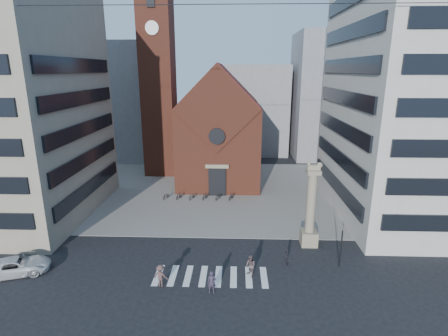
{
  "coord_description": "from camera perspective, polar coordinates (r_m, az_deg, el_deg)",
  "views": [
    {
      "loc": [
        2.65,
        -29.21,
        17.07
      ],
      "look_at": [
        1.28,
        8.0,
        6.55
      ],
      "focal_mm": 28.0,
      "sensor_mm": 36.0,
      "label": 1
    }
  ],
  "objects": [
    {
      "name": "ground",
      "position": [
        33.93,
        -2.74,
        -14.45
      ],
      "size": [
        120.0,
        120.0,
        0.0
      ],
      "primitive_type": "plane",
      "color": "black",
      "rests_on": "ground"
    },
    {
      "name": "piazza",
      "position": [
        51.2,
        -0.98,
        -3.68
      ],
      "size": [
        46.0,
        30.0,
        0.05
      ],
      "primitive_type": "cube",
      "color": "gray",
      "rests_on": "ground"
    },
    {
      "name": "zebra_crossing",
      "position": [
        31.34,
        -2.16,
        -17.23
      ],
      "size": [
        10.2,
        3.2,
        0.01
      ],
      "primitive_type": null,
      "color": "white",
      "rests_on": "ground"
    },
    {
      "name": "church",
      "position": [
        55.07,
        -0.68,
        6.27
      ],
      "size": [
        12.0,
        16.65,
        18.0
      ],
      "color": "brown",
      "rests_on": "ground"
    },
    {
      "name": "campanile",
      "position": [
        58.6,
        -10.68,
        14.2
      ],
      "size": [
        5.5,
        5.5,
        31.2
      ],
      "color": "brown",
      "rests_on": "ground"
    },
    {
      "name": "building_left",
      "position": [
        47.58,
        -32.35,
        8.46
      ],
      "size": [
        18.0,
        20.0,
        26.0
      ],
      "primitive_type": "cube",
      "color": "gray",
      "rests_on": "ground"
    },
    {
      "name": "building_right",
      "position": [
        46.42,
        30.27,
        12.37
      ],
      "size": [
        18.0,
        22.0,
        32.0
      ],
      "primitive_type": "cube",
      "color": "#BAB5A8",
      "rests_on": "ground"
    },
    {
      "name": "bg_block_left",
      "position": [
        73.07,
        -16.23,
        10.39
      ],
      "size": [
        16.0,
        14.0,
        22.0
      ],
      "primitive_type": "cube",
      "color": "gray",
      "rests_on": "ground"
    },
    {
      "name": "bg_block_mid",
      "position": [
        74.72,
        4.74,
        9.52
      ],
      "size": [
        14.0,
        12.0,
        18.0
      ],
      "primitive_type": "cube",
      "color": "gray",
      "rests_on": "ground"
    },
    {
      "name": "bg_block_right",
      "position": [
        73.97,
        17.61,
        11.12
      ],
      "size": [
        16.0,
        14.0,
        24.0
      ],
      "primitive_type": "cube",
      "color": "gray",
      "rests_on": "ground"
    },
    {
      "name": "lion_column",
      "position": [
        35.73,
        13.94,
        -7.12
      ],
      "size": [
        1.63,
        1.6,
        8.68
      ],
      "color": "gray",
      "rests_on": "ground"
    },
    {
      "name": "traffic_light",
      "position": [
        33.19,
        18.63,
        -11.57
      ],
      "size": [
        0.13,
        0.16,
        4.3
      ],
      "color": "black",
      "rests_on": "ground"
    },
    {
      "name": "white_car",
      "position": [
        36.02,
        -30.78,
        -13.6
      ],
      "size": [
        5.88,
        4.15,
        1.49
      ],
      "primitive_type": "imported",
      "rotation": [
        0.0,
        0.0,
        1.92
      ],
      "color": "silver",
      "rests_on": "ground"
    },
    {
      "name": "pedestrian_0",
      "position": [
        28.92,
        -2.01,
        -18.15
      ],
      "size": [
        0.71,
        0.49,
        1.87
      ],
      "primitive_type": "imported",
      "rotation": [
        0.0,
        0.0,
        0.06
      ],
      "color": "#332B3C",
      "rests_on": "ground"
    },
    {
      "name": "pedestrian_1",
      "position": [
        30.92,
        4.34,
        -15.67
      ],
      "size": [
        1.14,
        1.19,
        1.93
      ],
      "primitive_type": "imported",
      "rotation": [
        0.0,
        0.0,
        -0.96
      ],
      "color": "#584746",
      "rests_on": "ground"
    },
    {
      "name": "pedestrian_2",
      "position": [
        32.96,
        10.18,
        -14.16
      ],
      "size": [
        0.67,
        0.97,
        1.53
      ],
      "primitive_type": "imported",
      "rotation": [
        0.0,
        0.0,
        1.21
      ],
      "color": "#292830",
      "rests_on": "ground"
    },
    {
      "name": "pedestrian_3",
      "position": [
        30.08,
        -10.29,
        -16.91
      ],
      "size": [
        1.36,
        0.97,
        1.91
      ],
      "primitive_type": "imported",
      "rotation": [
        0.0,
        0.0,
        2.92
      ],
      "color": "#4F3634",
      "rests_on": "ground"
    },
    {
      "name": "scooter_0",
      "position": [
        48.44,
        -9.44,
        -4.5
      ],
      "size": [
        1.1,
        1.68,
        0.83
      ],
      "primitive_type": "imported",
      "rotation": [
        0.0,
        0.0,
        -0.38
      ],
      "color": "black",
      "rests_on": "piazza"
    },
    {
      "name": "scooter_1",
      "position": [
        48.11,
        -7.36,
        -4.5
      ],
      "size": [
        0.97,
        1.59,
        0.93
      ],
      "primitive_type": "imported",
      "rotation": [
        0.0,
        0.0,
        -0.38
      ],
      "color": "black",
      "rests_on": "piazza"
    },
    {
      "name": "scooter_2",
      "position": [
        47.87,
        -5.25,
        -4.59
      ],
      "size": [
        1.1,
        1.68,
        0.83
      ],
      "primitive_type": "imported",
      "rotation": [
        0.0,
        0.0,
        -0.38
      ],
      "color": "black",
      "rests_on": "piazza"
    },
    {
      "name": "scooter_3",
      "position": [
        47.66,
        -3.13,
        -4.58
      ],
      "size": [
        0.97,
        1.59,
        0.93
      ],
      "primitive_type": "imported",
      "rotation": [
        0.0,
        0.0,
        -0.38
      ],
      "color": "black",
      "rests_on": "piazza"
    },
    {
      "name": "scooter_4",
      "position": [
        47.55,
        -0.99,
        -4.67
      ],
      "size": [
        1.1,
        1.68,
        0.83
      ],
      "primitive_type": "imported",
      "rotation": [
        0.0,
        0.0,
        -0.38
      ],
      "color": "black",
      "rests_on": "piazza"
    },
    {
      "name": "scooter_5",
      "position": [
        47.48,
        1.16,
        -4.64
      ],
      "size": [
        0.97,
        1.59,
        0.93
      ],
      "primitive_type": "imported",
      "rotation": [
        0.0,
        0.0,
        -0.38
      ],
      "color": "black",
      "rests_on": "piazza"
    }
  ]
}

